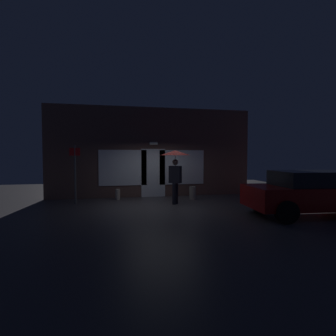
{
  "coord_description": "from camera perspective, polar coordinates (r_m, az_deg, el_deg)",
  "views": [
    {
      "loc": [
        -1.71,
        -9.51,
        1.87
      ],
      "look_at": [
        0.29,
        0.22,
        1.41
      ],
      "focal_mm": 27.54,
      "sensor_mm": 36.0,
      "label": 1
    }
  ],
  "objects": [
    {
      "name": "ground_plane",
      "position": [
        9.84,
        -1.4,
        -8.31
      ],
      "size": [
        18.0,
        18.0,
        0.0
      ],
      "primitive_type": "plane",
      "color": "#423F44"
    },
    {
      "name": "building_facade",
      "position": [
        11.98,
        -3.41,
        3.39
      ],
      "size": [
        9.43,
        0.48,
        4.1
      ],
      "color": "brown",
      "rests_on": "ground"
    },
    {
      "name": "person_with_umbrella",
      "position": [
        10.0,
        1.61,
        1.52
      ],
      "size": [
        1.17,
        1.17,
        2.1
      ],
      "rotation": [
        0.0,
        0.0,
        2.48
      ],
      "color": "black",
      "rests_on": "ground"
    },
    {
      "name": "parked_car",
      "position": [
        9.34,
        29.27,
        -4.74
      ],
      "size": [
        4.16,
        2.21,
        1.4
      ],
      "rotation": [
        0.0,
        0.0,
        -0.08
      ],
      "color": "maroon",
      "rests_on": "ground"
    },
    {
      "name": "street_sign_post",
      "position": [
        10.68,
        -19.87,
        -0.56
      ],
      "size": [
        0.4,
        0.07,
        2.29
      ],
      "color": "#595B60",
      "rests_on": "ground"
    },
    {
      "name": "sidewalk_bollard",
      "position": [
        11.32,
        -11.08,
        -5.77
      ],
      "size": [
        0.2,
        0.2,
        0.45
      ],
      "primitive_type": "cylinder",
      "color": "#B2A899",
      "rests_on": "ground"
    },
    {
      "name": "sidewalk_bollard_2",
      "position": [
        11.24,
        5.46,
        -5.53
      ],
      "size": [
        0.27,
        0.27,
        0.55
      ],
      "primitive_type": "cylinder",
      "color": "#B2A899",
      "rests_on": "ground"
    }
  ]
}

